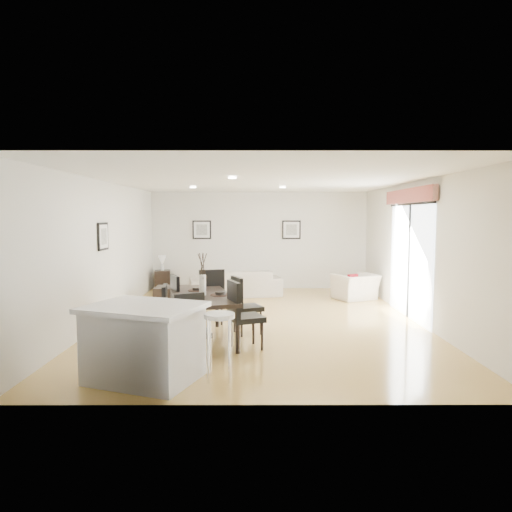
{
  "coord_description": "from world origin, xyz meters",
  "views": [
    {
      "loc": [
        -0.12,
        -8.75,
        2.03
      ],
      "look_at": [
        -0.1,
        0.4,
        1.23
      ],
      "focal_mm": 32.0,
      "sensor_mm": 36.0,
      "label": 1
    }
  ],
  "objects_px": {
    "dining_chair_head": "(191,325)",
    "bar_stool": "(219,323)",
    "dining_chair_wnear": "(158,313)",
    "armchair": "(355,287)",
    "dining_chair_enear": "(241,311)",
    "dining_chair_efar": "(243,302)",
    "dining_chair_wfar": "(169,301)",
    "coffee_table": "(179,296)",
    "sofa": "(236,283)",
    "kitchen_island": "(144,342)",
    "dining_table": "(203,300)",
    "dining_chair_foot": "(211,294)",
    "side_table": "(163,280)"
  },
  "relations": [
    {
      "from": "dining_chair_head",
      "to": "bar_stool",
      "type": "xyz_separation_m",
      "value": [
        0.44,
        -0.67,
        0.18
      ]
    },
    {
      "from": "dining_chair_wnear",
      "to": "bar_stool",
      "type": "height_order",
      "value": "dining_chair_wnear"
    },
    {
      "from": "armchair",
      "to": "dining_chair_enear",
      "type": "bearing_deg",
      "value": 32.89
    },
    {
      "from": "dining_chair_wnear",
      "to": "bar_stool",
      "type": "distance_m",
      "value": 1.72
    },
    {
      "from": "dining_chair_head",
      "to": "bar_stool",
      "type": "relative_size",
      "value": 1.14
    },
    {
      "from": "dining_chair_wnear",
      "to": "dining_chair_efar",
      "type": "bearing_deg",
      "value": 116.66
    },
    {
      "from": "dining_chair_wfar",
      "to": "coffee_table",
      "type": "xyz_separation_m",
      "value": [
        -0.26,
        2.52,
        -0.35
      ]
    },
    {
      "from": "dining_chair_head",
      "to": "armchair",
      "type": "bearing_deg",
      "value": 33.36
    },
    {
      "from": "sofa",
      "to": "dining_chair_head",
      "type": "relative_size",
      "value": 2.39
    },
    {
      "from": "sofa",
      "to": "dining_chair_enear",
      "type": "distance_m",
      "value": 4.69
    },
    {
      "from": "dining_chair_wfar",
      "to": "kitchen_island",
      "type": "relative_size",
      "value": 0.62
    },
    {
      "from": "dining_table",
      "to": "coffee_table",
      "type": "distance_m",
      "value": 3.17
    },
    {
      "from": "dining_chair_enear",
      "to": "dining_chair_foot",
      "type": "distance_m",
      "value": 1.71
    },
    {
      "from": "armchair",
      "to": "coffee_table",
      "type": "relative_size",
      "value": 0.91
    },
    {
      "from": "dining_chair_foot",
      "to": "side_table",
      "type": "bearing_deg",
      "value": -82.66
    },
    {
      "from": "coffee_table",
      "to": "dining_chair_efar",
      "type": "bearing_deg",
      "value": -60.25
    },
    {
      "from": "armchair",
      "to": "bar_stool",
      "type": "bearing_deg",
      "value": 37.65
    },
    {
      "from": "dining_chair_wnear",
      "to": "coffee_table",
      "type": "relative_size",
      "value": 0.93
    },
    {
      "from": "dining_table",
      "to": "dining_chair_enear",
      "type": "bearing_deg",
      "value": -52.34
    },
    {
      "from": "dining_chair_wfar",
      "to": "dining_chair_foot",
      "type": "height_order",
      "value": "dining_chair_foot"
    },
    {
      "from": "dining_chair_wnear",
      "to": "dining_chair_efar",
      "type": "relative_size",
      "value": 0.98
    },
    {
      "from": "dining_chair_wnear",
      "to": "dining_chair_head",
      "type": "xyz_separation_m",
      "value": [
        0.61,
        -0.68,
        -0.01
      ]
    },
    {
      "from": "dining_chair_enear",
      "to": "coffee_table",
      "type": "xyz_separation_m",
      "value": [
        -1.54,
        3.49,
        -0.38
      ]
    },
    {
      "from": "dining_chair_foot",
      "to": "coffee_table",
      "type": "relative_size",
      "value": 1.0
    },
    {
      "from": "dining_table",
      "to": "dining_chair_head",
      "type": "bearing_deg",
      "value": -106.67
    },
    {
      "from": "dining_chair_enear",
      "to": "kitchen_island",
      "type": "xyz_separation_m",
      "value": [
        -1.16,
        -1.31,
        -0.11
      ]
    },
    {
      "from": "dining_chair_wnear",
      "to": "bar_stool",
      "type": "bearing_deg",
      "value": 30.59
    },
    {
      "from": "dining_chair_head",
      "to": "kitchen_island",
      "type": "relative_size",
      "value": 0.59
    },
    {
      "from": "sofa",
      "to": "kitchen_island",
      "type": "bearing_deg",
      "value": 71.23
    },
    {
      "from": "dining_chair_efar",
      "to": "side_table",
      "type": "height_order",
      "value": "dining_chair_efar"
    },
    {
      "from": "dining_chair_head",
      "to": "dining_chair_foot",
      "type": "bearing_deg",
      "value": 66.61
    },
    {
      "from": "dining_chair_wfar",
      "to": "dining_chair_efar",
      "type": "height_order",
      "value": "dining_chair_wfar"
    },
    {
      "from": "sofa",
      "to": "dining_chair_efar",
      "type": "distance_m",
      "value": 3.79
    },
    {
      "from": "dining_table",
      "to": "kitchen_island",
      "type": "xyz_separation_m",
      "value": [
        -0.52,
        -1.79,
        -0.2
      ]
    },
    {
      "from": "dining_chair_efar",
      "to": "coffee_table",
      "type": "bearing_deg",
      "value": 7.66
    },
    {
      "from": "dining_chair_wnear",
      "to": "dining_chair_wfar",
      "type": "height_order",
      "value": "dining_chair_wfar"
    },
    {
      "from": "dining_table",
      "to": "sofa",
      "type": "bearing_deg",
      "value": 70.06
    },
    {
      "from": "dining_chair_enear",
      "to": "side_table",
      "type": "xyz_separation_m",
      "value": [
        -2.32,
        5.58,
        -0.31
      ]
    },
    {
      "from": "armchair",
      "to": "dining_chair_enear",
      "type": "distance_m",
      "value": 4.97
    },
    {
      "from": "sofa",
      "to": "kitchen_island",
      "type": "distance_m",
      "value": 6.05
    },
    {
      "from": "kitchen_island",
      "to": "dining_chair_efar",
      "type": "bearing_deg",
      "value": 82.47
    },
    {
      "from": "dining_table",
      "to": "dining_chair_foot",
      "type": "height_order",
      "value": "dining_chair_foot"
    },
    {
      "from": "dining_table",
      "to": "dining_chair_wfar",
      "type": "relative_size",
      "value": 1.96
    },
    {
      "from": "dining_table",
      "to": "dining_chair_enear",
      "type": "relative_size",
      "value": 1.87
    },
    {
      "from": "armchair",
      "to": "dining_chair_efar",
      "type": "xyz_separation_m",
      "value": [
        -2.67,
        -3.29,
        0.25
      ]
    },
    {
      "from": "sofa",
      "to": "side_table",
      "type": "height_order",
      "value": "sofa"
    },
    {
      "from": "sofa",
      "to": "coffee_table",
      "type": "distance_m",
      "value": 1.73
    },
    {
      "from": "dining_table",
      "to": "kitchen_island",
      "type": "bearing_deg",
      "value": -121.29
    },
    {
      "from": "side_table",
      "to": "kitchen_island",
      "type": "distance_m",
      "value": 6.99
    },
    {
      "from": "sofa",
      "to": "dining_chair_wnear",
      "type": "height_order",
      "value": "dining_chair_wnear"
    }
  ]
}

